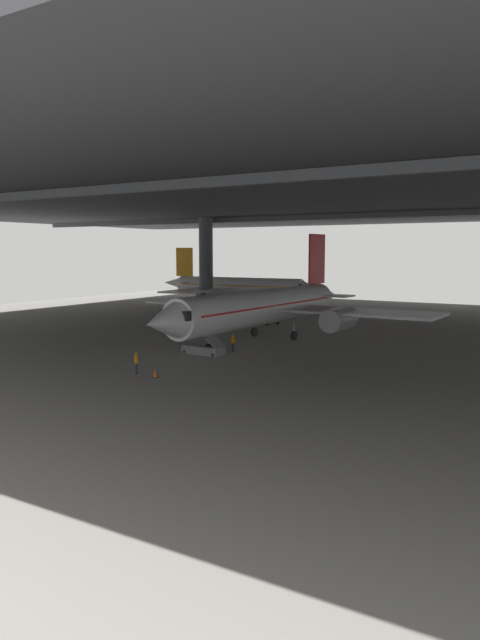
% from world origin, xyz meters
% --- Properties ---
extents(ground_plane, '(110.00, 110.00, 0.00)m').
position_xyz_m(ground_plane, '(0.00, 0.00, 0.00)').
color(ground_plane, gray).
extents(hangar_structure, '(121.00, 99.00, 14.86)m').
position_xyz_m(hangar_structure, '(-0.09, 13.79, 14.22)').
color(hangar_structure, '#4C4F54').
rests_on(hangar_structure, ground_plane).
extents(airplane_main, '(31.80, 33.00, 10.49)m').
position_xyz_m(airplane_main, '(0.30, 4.54, 3.27)').
color(airplane_main, white).
rests_on(airplane_main, ground_plane).
extents(boarding_stairs, '(4.05, 1.65, 4.45)m').
position_xyz_m(boarding_stairs, '(-0.58, -4.63, 0.71)').
color(boarding_stairs, slate).
rests_on(boarding_stairs, ground_plane).
extents(crew_worker_near_nose, '(0.40, 0.45, 1.61)m').
position_xyz_m(crew_worker_near_nose, '(0.08, -13.82, 0.91)').
color(crew_worker_near_nose, '#232838').
rests_on(crew_worker_near_nose, ground_plane).
extents(crew_worker_by_stairs, '(0.29, 0.54, 1.58)m').
position_xyz_m(crew_worker_by_stairs, '(1.11, -2.59, 0.89)').
color(crew_worker_by_stairs, '#232838').
rests_on(crew_worker_by_stairs, ground_plane).
extents(airplane_distant, '(28.15, 27.17, 9.18)m').
position_xyz_m(airplane_distant, '(-21.35, 34.55, 3.02)').
color(airplane_distant, white).
rests_on(airplane_distant, ground_plane).
extents(traffic_cone_orange, '(0.36, 0.36, 0.60)m').
position_xyz_m(traffic_cone_orange, '(1.87, -13.95, 0.29)').
color(traffic_cone_orange, black).
rests_on(traffic_cone_orange, ground_plane).
extents(baggage_tug, '(1.97, 2.49, 0.90)m').
position_xyz_m(baggage_tug, '(-5.08, 15.62, 0.53)').
color(baggage_tug, yellow).
rests_on(baggage_tug, ground_plane).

